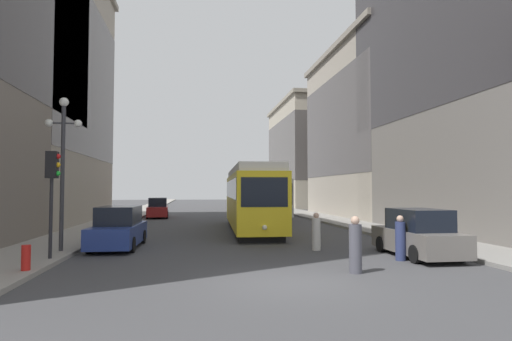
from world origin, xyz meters
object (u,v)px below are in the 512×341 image
at_px(parked_car_left_near, 158,208).
at_px(fire_hydrant, 26,258).
at_px(parked_car_right_far, 418,235).
at_px(pedestrian_crossing_far, 355,246).
at_px(pedestrian_on_sidewalk, 316,233).
at_px(traffic_light_near_left, 52,176).
at_px(lamp_post_left_near, 63,151).
at_px(streetcar, 251,197).
at_px(pedestrian_crossing_near, 400,239).
at_px(transit_bus, 265,196).
at_px(parked_car_left_mid, 119,229).

relative_size(parked_car_left_near, fire_hydrant, 6.77).
xyz_separation_m(parked_car_right_far, pedestrian_crossing_far, (-3.55, -2.64, -0.03)).
relative_size(pedestrian_on_sidewalk, traffic_light_near_left, 0.42).
bearing_deg(parked_car_left_near, pedestrian_crossing_far, -76.37).
relative_size(parked_car_right_far, pedestrian_crossing_far, 2.54).
distance_m(pedestrian_on_sidewalk, fire_hydrant, 10.75).
height_order(traffic_light_near_left, fire_hydrant, traffic_light_near_left).
distance_m(pedestrian_crossing_far, lamp_post_left_near, 11.82).
xyz_separation_m(pedestrian_on_sidewalk, fire_hydrant, (-10.07, -3.77, -0.21)).
distance_m(streetcar, pedestrian_crossing_near, 12.63).
distance_m(pedestrian_crossing_near, pedestrian_crossing_far, 3.18).
bearing_deg(transit_bus, pedestrian_on_sidewalk, -94.12).
relative_size(streetcar, parked_car_left_near, 2.77).
relative_size(transit_bus, traffic_light_near_left, 3.38).
relative_size(lamp_post_left_near, fire_hydrant, 8.12).
bearing_deg(transit_bus, parked_car_right_far, -85.87).
bearing_deg(transit_bus, pedestrian_crossing_far, -93.86).
xyz_separation_m(parked_car_left_mid, pedestrian_crossing_far, (8.18, -6.90, -0.03)).
height_order(pedestrian_crossing_far, fire_hydrant, pedestrian_crossing_far).
bearing_deg(streetcar, pedestrian_crossing_far, -81.97).
height_order(streetcar, lamp_post_left_near, lamp_post_left_near).
distance_m(streetcar, lamp_post_left_near, 12.51).
height_order(transit_bus, pedestrian_crossing_far, transit_bus).
xyz_separation_m(pedestrian_crossing_far, pedestrian_on_sidewalk, (0.21, 4.88, -0.07)).
height_order(pedestrian_on_sidewalk, traffic_light_near_left, traffic_light_near_left).
bearing_deg(lamp_post_left_near, pedestrian_crossing_far, -27.38).
distance_m(streetcar, transit_bus, 13.24).
bearing_deg(parked_car_left_mid, streetcar, 47.61).
xyz_separation_m(pedestrian_crossing_near, traffic_light_near_left, (-12.35, 1.35, 2.29)).
bearing_deg(fire_hydrant, traffic_light_near_left, 90.15).
height_order(parked_car_right_far, traffic_light_near_left, traffic_light_near_left).
bearing_deg(traffic_light_near_left, pedestrian_crossing_far, -18.64).
bearing_deg(pedestrian_crossing_far, parked_car_left_mid, 49.93).
bearing_deg(transit_bus, parked_car_left_near, 176.96).
relative_size(streetcar, lamp_post_left_near, 2.31).
distance_m(parked_car_left_near, pedestrian_crossing_near, 27.49).
bearing_deg(parked_car_left_near, fire_hydrant, -96.71).
xyz_separation_m(transit_bus, traffic_light_near_left, (-11.59, -23.48, 1.09)).
distance_m(transit_bus, parked_car_right_far, 24.27).
relative_size(streetcar, transit_bus, 1.11).
distance_m(transit_bus, traffic_light_near_left, 26.21).
bearing_deg(lamp_post_left_near, parked_car_left_mid, 41.43).
bearing_deg(parked_car_left_near, transit_bus, -5.92).
xyz_separation_m(parked_car_left_near, lamp_post_left_near, (-1.90, -22.09, 3.26)).
bearing_deg(pedestrian_crossing_far, pedestrian_crossing_near, -51.56).
relative_size(parked_car_left_near, parked_car_right_far, 1.15).
xyz_separation_m(transit_bus, parked_car_right_far, (1.82, -24.17, -1.10)).
relative_size(pedestrian_crossing_near, pedestrian_on_sidewalk, 1.02).
xyz_separation_m(streetcar, parked_car_right_far, (4.88, -11.29, -1.26)).
xyz_separation_m(streetcar, parked_car_left_near, (-6.85, 13.38, -1.26)).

